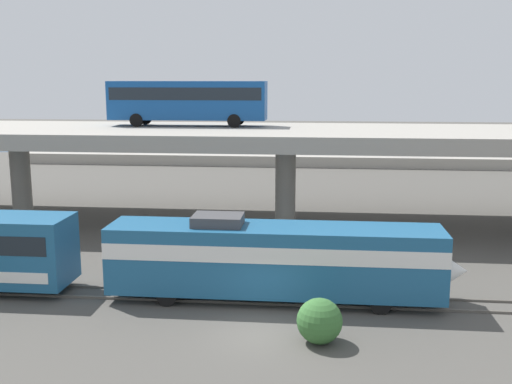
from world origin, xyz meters
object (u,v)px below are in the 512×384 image
at_px(train_locomotive, 291,257).
at_px(parked_car_1, 432,145).
at_px(transit_bus_on_overpass, 188,99).
at_px(parked_car_3, 412,149).
at_px(parked_car_0, 119,144).

bearing_deg(train_locomotive, parked_car_1, 72.98).
bearing_deg(transit_bus_on_overpass, parked_car_3, -125.88).
xyz_separation_m(transit_bus_on_overpass, parked_car_3, (21.63, 29.91, -6.99)).
height_order(parked_car_1, parked_car_3, same).
height_order(transit_bus_on_overpass, parked_car_1, transit_bus_on_overpass).
distance_m(transit_bus_on_overpass, parked_car_1, 42.64).
relative_size(train_locomotive, transit_bus_on_overpass, 1.42).
distance_m(train_locomotive, transit_bus_on_overpass, 21.15).
relative_size(transit_bus_on_overpass, parked_car_1, 2.97).
relative_size(parked_car_0, parked_car_3, 1.09).
relative_size(parked_car_1, parked_car_3, 0.99).
height_order(train_locomotive, parked_car_0, train_locomotive).
distance_m(transit_bus_on_overpass, parked_car_0, 35.57).
bearing_deg(train_locomotive, parked_car_0, 116.72).
xyz_separation_m(train_locomotive, parked_car_3, (12.89, 47.90, -0.11)).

